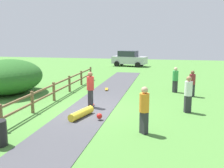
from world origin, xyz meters
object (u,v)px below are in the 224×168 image
skateboard_loose (107,89)px  bystander_maroon (192,82)px  skater_riding (90,87)px  parked_car_silver (129,58)px  bystander_orange (144,108)px  bush_large (8,77)px  bystander_white (188,92)px  bystander_green (175,79)px  skater_fallen (83,114)px

skateboard_loose → bystander_maroon: bearing=-7.7°
skater_riding → parked_car_silver: 19.56m
bystander_orange → bystander_maroon: bystander_orange is taller
bush_large → skater_riding: size_ratio=2.64×
bystander_orange → parked_car_silver: parked_car_silver is taller
skateboard_loose → bystander_white: (5.16, -4.47, 0.93)m
bush_large → bystander_orange: bearing=-30.5°
bystander_green → bystander_maroon: bearing=-47.1°
skater_riding → bystander_green: skater_riding is taller
skater_riding → skateboard_loose: 4.66m
bystander_maroon → parked_car_silver: size_ratio=0.37×
skater_riding → bystander_orange: (3.10, -3.27, -0.04)m
skater_fallen → bystander_white: bystander_white is taller
bystander_green → bystander_white: 4.80m
bush_large → bystander_maroon: size_ratio=3.06×
bystander_orange → bystander_green: bystander_orange is taller
skater_fallen → bystander_maroon: (5.35, 5.60, 0.70)m
skater_fallen → parked_car_silver: bearing=92.3°
bystander_maroon → skater_fallen: bearing=-133.7°
skateboard_loose → bystander_green: 4.75m
bush_large → bystander_white: 11.41m
skater_fallen → bystander_orange: bystander_orange is taller
bystander_white → parked_car_silver: (-5.68, 19.46, -0.06)m
bystander_green → bystander_maroon: size_ratio=1.03×
skater_riding → skateboard_loose: (-0.17, 4.55, -1.00)m
bystander_orange → skater_riding: bearing=133.6°
bush_large → bystander_orange: bush_large is taller
bush_large → bystander_green: size_ratio=2.96×
bush_large → bystander_orange: 10.82m
bush_large → skater_riding: 6.60m
skater_riding → bush_large: bearing=160.4°
bystander_orange → skater_fallen: bearing=154.0°
bystander_orange → parked_car_silver: bearing=99.5°
bystander_green → skateboard_loose: bearing=-176.3°
bystander_orange → skateboard_loose: bearing=112.7°
skater_riding → skateboard_loose: bearing=92.1°
bystander_white → skateboard_loose: bearing=139.1°
bystander_maroon → parked_car_silver: parked_car_silver is taller
skater_riding → bystander_white: skater_riding is taller
skater_riding → bystander_green: (4.50, 4.86, -0.15)m
bystander_orange → bystander_white: 3.84m
bystander_white → bush_large: bearing=169.2°
bystander_green → parked_car_silver: (-5.19, 14.69, 0.02)m
skater_riding → skater_fallen: (0.14, -1.82, -0.89)m
skateboard_loose → parked_car_silver: parked_car_silver is taller
skater_riding → bystander_white: (4.99, 0.08, -0.07)m
skater_riding → skater_fallen: 2.03m
bush_large → skateboard_loose: bearing=21.1°
bystander_maroon → parked_car_silver: (-6.19, 15.76, 0.06)m
skater_riding → bystander_maroon: bearing=34.6°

